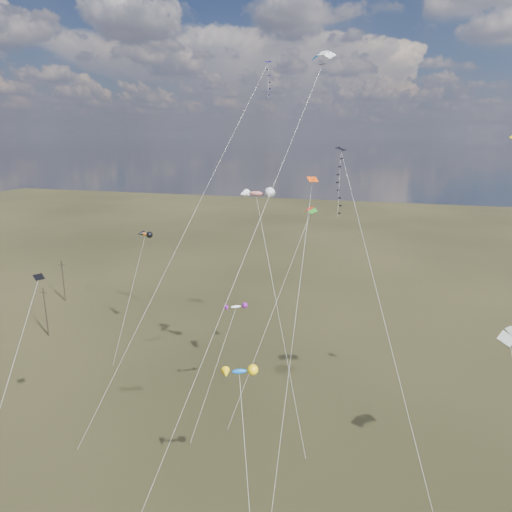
# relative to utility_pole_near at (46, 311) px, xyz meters

# --- Properties ---
(utility_pole_near) EXTENTS (1.40, 0.20, 8.00)m
(utility_pole_near) POSITION_rel_utility_pole_near_xyz_m (0.00, 0.00, 0.00)
(utility_pole_near) COLOR black
(utility_pole_near) RESTS_ON ground
(utility_pole_far) EXTENTS (1.40, 0.20, 8.00)m
(utility_pole_far) POSITION_rel_utility_pole_near_xyz_m (-8.00, 14.00, 0.00)
(utility_pole_far) COLOR black
(utility_pole_far) RESTS_ON ground
(diamond_black_high) EXTENTS (11.89, 19.85, 29.77)m
(diamond_black_high) POSITION_rel_utility_pole_near_xyz_m (46.61, -12.84, 21.03)
(diamond_black_high) COLOR black
(diamond_black_high) RESTS_ON ground
(diamond_navy_tall) EXTENTS (13.99, 23.88, 39.35)m
(diamond_navy_tall) POSITION_rel_utility_pole_near_xyz_m (34.23, -1.03, 29.53)
(diamond_navy_tall) COLOR #14124F
(diamond_navy_tall) RESTS_ON ground
(diamond_black_mid) EXTENTS (1.08, 11.75, 18.31)m
(diamond_black_mid) POSITION_rel_utility_pole_near_xyz_m (19.83, -24.71, 9.23)
(diamond_black_mid) COLOR black
(diamond_black_mid) RESTS_ON ground
(diamond_orange_center) EXTENTS (1.29, 17.69, 26.80)m
(diamond_orange_center) POSITION_rel_utility_pole_near_xyz_m (43.12, -13.82, 15.38)
(diamond_orange_center) COLOR #F2490A
(diamond_orange_center) RESTS_ON ground
(parafoil_blue_white) EXTENTS (11.85, 21.28, 38.51)m
(parafoil_blue_white) POSITION_rel_utility_pole_near_xyz_m (43.74, -10.63, 33.51)
(parafoil_blue_white) COLOR #0D60AE
(parafoil_blue_white) RESTS_ON ground
(parafoil_tricolor) EXTENTS (7.24, 13.06, 23.04)m
(parafoil_tricolor) POSITION_rel_utility_pole_near_xyz_m (41.67, -2.74, 18.27)
(parafoil_tricolor) COLOR #E39D08
(parafoil_tricolor) RESTS_ON ground
(novelty_orange_black) EXTENTS (3.11, 10.99, 17.23)m
(novelty_orange_black) POSITION_rel_utility_pole_near_xyz_m (16.20, 3.71, 12.53)
(novelty_orange_black) COLOR orange
(novelty_orange_black) RESTS_ON ground
(novelty_white_purple) EXTENTS (3.74, 8.56, 12.96)m
(novelty_white_purple) POSITION_rel_utility_pole_near_xyz_m (35.16, -10.34, 8.42)
(novelty_white_purple) COLOR white
(novelty_white_purple) RESTS_ON ground
(novelty_redwhite_stripe) EXTENTS (10.39, 12.27, 25.20)m
(novelty_redwhite_stripe) POSITION_rel_utility_pole_near_xyz_m (36.16, -5.65, 20.33)
(novelty_redwhite_stripe) COLOR red
(novelty_redwhite_stripe) RESTS_ON ground
(novelty_blue_yellow) EXTENTS (4.93, 8.44, 13.59)m
(novelty_blue_yellow) POSITION_rel_utility_pole_near_xyz_m (40.39, -24.55, 8.98)
(novelty_blue_yellow) COLOR blue
(novelty_blue_yellow) RESTS_ON ground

